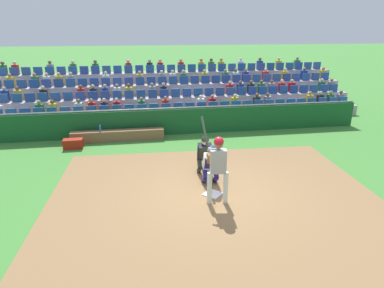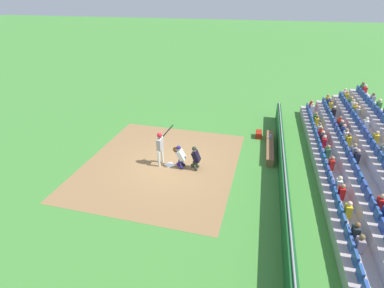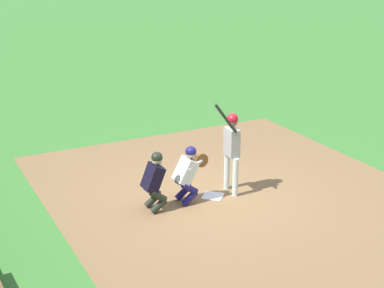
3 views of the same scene
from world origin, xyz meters
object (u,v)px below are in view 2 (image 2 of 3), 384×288
(home_plate_marker, at_px, (170,165))
(dugout_bench, at_px, (270,147))
(batter_at_plate, at_px, (160,145))
(equipment_duffel_bag, at_px, (259,134))
(home_plate_umpire, at_px, (195,157))
(water_bottle_on_bench, at_px, (270,137))
(catcher_crouching, at_px, (180,155))

(home_plate_marker, distance_m, dugout_bench, 5.87)
(home_plate_marker, relative_size, batter_at_plate, 0.20)
(batter_at_plate, height_order, equipment_duffel_bag, batter_at_plate)
(dugout_bench, distance_m, equipment_duffel_bag, 1.79)
(home_plate_umpire, height_order, equipment_duffel_bag, home_plate_umpire)
(water_bottle_on_bench, bearing_deg, catcher_crouching, 127.94)
(home_plate_umpire, height_order, water_bottle_on_bench, home_plate_umpire)
(batter_at_plate, height_order, dugout_bench, batter_at_plate)
(dugout_bench, bearing_deg, water_bottle_on_bench, 1.00)
(home_plate_umpire, bearing_deg, water_bottle_on_bench, -46.70)
(water_bottle_on_bench, bearing_deg, dugout_bench, -179.00)
(catcher_crouching, bearing_deg, water_bottle_on_bench, -52.06)
(catcher_crouching, xyz_separation_m, home_plate_umpire, (0.01, -0.80, -0.00))
(dugout_bench, bearing_deg, equipment_duffel_bag, 21.72)
(home_plate_marker, relative_size, catcher_crouching, 0.35)
(catcher_crouching, distance_m, dugout_bench, 5.40)
(water_bottle_on_bench, relative_size, equipment_duffel_bag, 0.36)
(home_plate_umpire, relative_size, dugout_bench, 0.35)
(home_plate_marker, xyz_separation_m, water_bottle_on_bench, (3.48, -5.14, 0.55))
(home_plate_umpire, relative_size, water_bottle_on_bench, 4.98)
(catcher_crouching, height_order, equipment_duffel_bag, catcher_crouching)
(home_plate_umpire, xyz_separation_m, dugout_bench, (2.85, -3.75, -0.48))
(batter_at_plate, bearing_deg, catcher_crouching, -93.10)
(batter_at_plate, height_order, water_bottle_on_bench, batter_at_plate)
(home_plate_marker, distance_m, catcher_crouching, 0.92)
(home_plate_umpire, distance_m, equipment_duffel_bag, 5.49)
(batter_at_plate, height_order, catcher_crouching, batter_at_plate)
(batter_at_plate, xyz_separation_m, dugout_bench, (2.80, -5.61, -0.93))
(home_plate_marker, height_order, equipment_duffel_bag, equipment_duffel_bag)
(catcher_crouching, height_order, home_plate_umpire, home_plate_umpire)
(home_plate_marker, height_order, batter_at_plate, batter_at_plate)
(catcher_crouching, distance_m, home_plate_umpire, 0.80)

